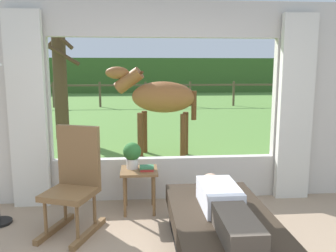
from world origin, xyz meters
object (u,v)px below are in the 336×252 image
at_px(potted_plant, 132,154).
at_px(pasture_tree, 60,79).
at_px(side_table, 139,177).
at_px(book_stack, 147,168).
at_px(horse, 159,98).
at_px(recliner_sofa, 222,234).
at_px(reclining_person, 224,205).
at_px(rocking_chair, 75,181).

height_order(potted_plant, pasture_tree, pasture_tree).
height_order(side_table, book_stack, book_stack).
bearing_deg(book_stack, horse, 83.51).
xyz_separation_m(recliner_sofa, reclining_person, (-0.00, -0.05, 0.30)).
bearing_deg(pasture_tree, side_table, -67.90).
distance_m(recliner_sofa, rocking_chair, 1.62).
xyz_separation_m(rocking_chair, potted_plant, (0.60, 0.50, 0.16)).
height_order(book_stack, pasture_tree, pasture_tree).
xyz_separation_m(potted_plant, pasture_tree, (-1.76, 4.47, 0.76)).
bearing_deg(pasture_tree, rocking_chair, -76.91).
xyz_separation_m(rocking_chair, book_stack, (0.77, 0.39, 0.01)).
relative_size(rocking_chair, horse, 0.62).
height_order(horse, pasture_tree, pasture_tree).
height_order(reclining_person, potted_plant, potted_plant).
bearing_deg(pasture_tree, reclining_person, -65.60).
xyz_separation_m(reclining_person, rocking_chair, (-1.43, 0.73, 0.02)).
bearing_deg(recliner_sofa, pasture_tree, 114.35).
bearing_deg(side_table, horse, 81.43).
xyz_separation_m(reclining_person, pasture_tree, (-2.59, 5.70, 0.94)).
distance_m(potted_plant, book_stack, 0.26).
distance_m(book_stack, pasture_tree, 5.06).
xyz_separation_m(recliner_sofa, potted_plant, (-0.83, 1.19, 0.48)).
relative_size(reclining_person, book_stack, 8.44).
bearing_deg(recliner_sofa, reclining_person, -90.25).
relative_size(recliner_sofa, horse, 0.94).
distance_m(side_table, pasture_tree, 4.99).
bearing_deg(side_table, potted_plant, 143.13).
distance_m(recliner_sofa, pasture_tree, 6.34).
bearing_deg(rocking_chair, book_stack, 47.24).
height_order(recliner_sofa, pasture_tree, pasture_tree).
bearing_deg(recliner_sofa, book_stack, 121.31).
height_order(recliner_sofa, horse, horse).
xyz_separation_m(book_stack, horse, (0.31, 2.73, 0.60)).
bearing_deg(book_stack, reclining_person, -59.60).
relative_size(potted_plant, pasture_tree, 0.10).
bearing_deg(pasture_tree, horse, -39.56).
distance_m(reclining_person, potted_plant, 1.50).
distance_m(rocking_chair, side_table, 0.82).
bearing_deg(reclining_person, potted_plant, 123.61).
bearing_deg(potted_plant, recliner_sofa, -55.03).
bearing_deg(rocking_chair, recliner_sofa, -4.79).
bearing_deg(pasture_tree, recliner_sofa, -65.41).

